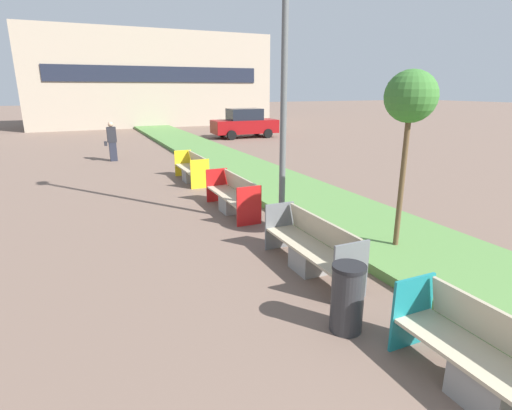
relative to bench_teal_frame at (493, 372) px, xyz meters
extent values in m
cube|color=#568442|center=(2.26, 8.62, -0.28)|extent=(2.80, 120.00, 0.18)
cube|color=tan|center=(3.06, 34.96, 3.44)|extent=(19.85, 6.79, 7.62)
cube|color=#1E2333|center=(3.06, 31.51, 3.82)|extent=(16.68, 0.08, 1.20)
cube|color=gray|center=(-0.04, 0.00, -0.16)|extent=(0.52, 0.60, 0.42)
cube|color=#BCAD8E|center=(-0.04, 0.00, 0.07)|extent=(0.58, 2.08, 0.05)
cube|color=#197A7F|center=(-0.04, 1.06, 0.10)|extent=(0.62, 0.04, 0.94)
cube|color=gray|center=(-0.04, 3.42, -0.16)|extent=(0.52, 0.60, 0.42)
cube|color=#BCAD8E|center=(-0.04, 3.42, 0.07)|extent=(0.58, 2.26, 0.05)
cube|color=#BCAD8E|center=(0.23, 3.42, 0.33)|extent=(0.14, 2.17, 0.48)
cube|color=slate|center=(-0.04, 2.27, 0.10)|extent=(0.62, 0.04, 0.94)
cube|color=slate|center=(-0.04, 4.57, 0.10)|extent=(0.62, 0.04, 0.94)
cube|color=gray|center=(-0.04, 7.26, -0.16)|extent=(0.52, 0.60, 0.42)
cube|color=#BCAD8E|center=(-0.04, 7.26, 0.07)|extent=(0.58, 2.27, 0.05)
cube|color=#BCAD8E|center=(0.23, 7.26, 0.33)|extent=(0.14, 2.18, 0.48)
cube|color=red|center=(-0.04, 6.10, 0.10)|extent=(0.62, 0.04, 0.94)
cube|color=red|center=(-0.04, 8.41, 0.10)|extent=(0.62, 0.04, 0.94)
cube|color=gray|center=(-0.04, 11.16, -0.16)|extent=(0.52, 0.60, 0.42)
cube|color=#BCAD8E|center=(-0.04, 11.16, 0.07)|extent=(0.58, 2.12, 0.05)
cube|color=#BCAD8E|center=(0.23, 11.16, 0.33)|extent=(0.14, 2.03, 0.48)
cube|color=yellow|center=(-0.04, 10.08, 0.10)|extent=(0.62, 0.04, 0.94)
cube|color=yellow|center=(-0.04, 12.24, 0.10)|extent=(0.62, 0.04, 0.94)
cylinder|color=#2D2D30|center=(-0.55, 1.67, 0.07)|extent=(0.43, 0.43, 0.89)
cylinder|color=black|center=(-0.55, 1.67, 0.54)|extent=(0.45, 0.45, 0.05)
cylinder|color=#56595B|center=(0.61, 5.71, 3.53)|extent=(0.14, 0.14, 7.81)
cylinder|color=brown|center=(1.91, 3.40, 0.99)|extent=(0.10, 0.10, 2.72)
sphere|color=#38702D|center=(1.91, 3.40, 2.60)|extent=(0.93, 0.93, 0.93)
cube|color=#232633|center=(-2.09, 16.56, 0.04)|extent=(0.30, 0.22, 0.83)
cube|color=#232328|center=(-2.09, 16.56, 0.79)|extent=(0.38, 0.24, 0.67)
sphere|color=tan|center=(-2.09, 16.56, 1.24)|extent=(0.23, 0.23, 0.23)
cube|color=#232328|center=(-2.37, 16.56, 0.42)|extent=(0.12, 0.20, 0.18)
cube|color=maroon|center=(6.65, 22.34, 0.35)|extent=(4.26, 1.92, 0.84)
cube|color=black|center=(6.65, 22.34, 1.13)|extent=(2.16, 1.63, 0.72)
cylinder|color=black|center=(7.91, 21.44, -0.07)|extent=(0.60, 0.20, 0.60)
cylinder|color=black|center=(7.91, 23.24, -0.07)|extent=(0.60, 0.20, 0.60)
cylinder|color=black|center=(5.39, 21.44, -0.07)|extent=(0.60, 0.20, 0.60)
cylinder|color=black|center=(5.39, 23.24, -0.07)|extent=(0.60, 0.20, 0.60)
camera|label=1|loc=(-3.56, -2.10, 2.74)|focal=28.00mm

